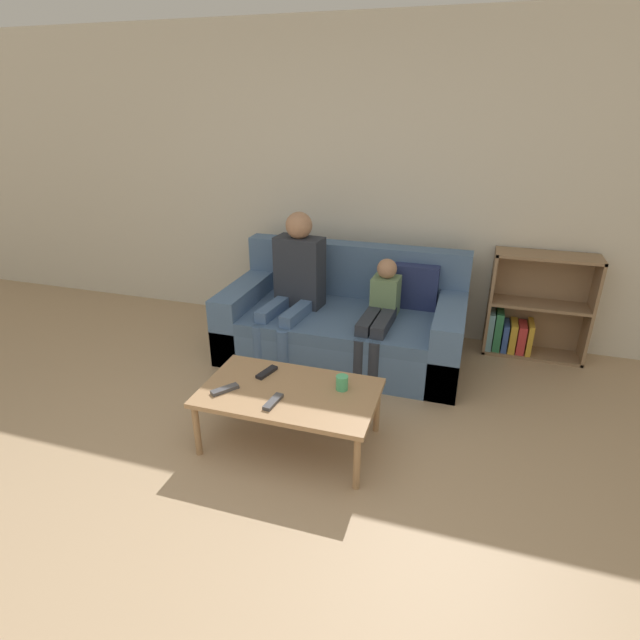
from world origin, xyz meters
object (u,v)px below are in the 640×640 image
Objects in this scene: tv_remote_0 at (225,389)px; tv_remote_1 at (267,372)px; person_adult at (295,277)px; cup_near at (342,383)px; bookshelf at (529,313)px; person_child at (379,313)px; coffee_table at (289,395)px; couch at (345,323)px; tv_remote_2 at (273,402)px.

tv_remote_0 is 0.31m from tv_remote_1.
cup_near is (0.68, -1.07, -0.25)m from person_adult.
bookshelf is 1.32m from person_child.
bookshelf is at bearing 54.62° from cup_near.
cup_near reaches higher than coffee_table.
tv_remote_0 is 0.93× the size of tv_remote_1.
couch is at bearing 89.30° from coffee_table.
bookshelf is 2.32m from tv_remote_1.
person_adult reaches higher than coffee_table.
tv_remote_0 is 0.33m from tv_remote_2.
person_child is 4.87× the size of tv_remote_1.
cup_near is at bearing -76.26° from couch.
person_adult reaches higher than tv_remote_0.
cup_near is (-1.17, -1.64, 0.06)m from bookshelf.
tv_remote_0 is (-1.83, -1.87, 0.03)m from bookshelf.
person_adult is 7.16× the size of tv_remote_0.
tv_remote_2 is at bearing -103.78° from person_child.
cup_near is at bearing -89.08° from person_child.
couch reaches higher than coffee_table.
coffee_table is 1.15m from person_child.
couch is 0.42m from person_child.
tv_remote_2 is (-0.04, -0.16, 0.04)m from coffee_table.
tv_remote_0 is at bearing -162.00° from coffee_table.
person_child is 5.23× the size of tv_remote_0.
tv_remote_0 is at bearing -105.36° from tv_remote_1.
tv_remote_0 is at bearing -117.20° from person_child.
couch is 1.53m from bookshelf.
tv_remote_2 is at bearing -45.23° from tv_remote_1.
cup_near is (0.30, 0.11, 0.08)m from coffee_table.
bookshelf is at bearing 33.24° from person_child.
tv_remote_1 is (-0.21, 0.15, 0.04)m from coffee_table.
bookshelf reaches higher than tv_remote_0.
tv_remote_1 is at bearing 95.73° from tv_remote_0.
person_child reaches higher than couch.
coffee_table is 6.44× the size of tv_remote_0.
couch is 1.44m from tv_remote_0.
coffee_table is at bearing 82.15° from tv_remote_2.
tv_remote_1 is (-0.51, 0.04, -0.03)m from cup_near.
person_adult reaches higher than tv_remote_1.
person_child is at bearing 96.85° from tv_remote_0.
cup_near reaches higher than tv_remote_2.
coffee_table is 6.00× the size of tv_remote_1.
person_adult is at bearing 115.39° from tv_remote_1.
person_child is at bearing -149.61° from bookshelf.
cup_near is (0.28, -1.16, 0.15)m from couch.
person_child is (0.33, 1.09, 0.14)m from coffee_table.
tv_remote_2 is at bearing 30.50° from tv_remote_0.
person_child is (-1.13, -0.67, 0.13)m from bookshelf.
person_adult is 1.29m from cup_near.
tv_remote_1 is at bearing -116.88° from person_child.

